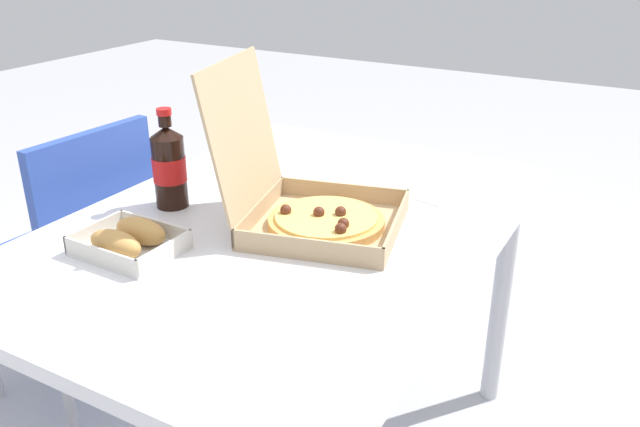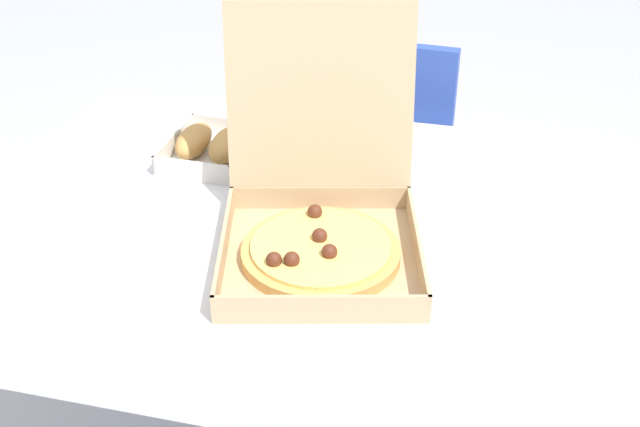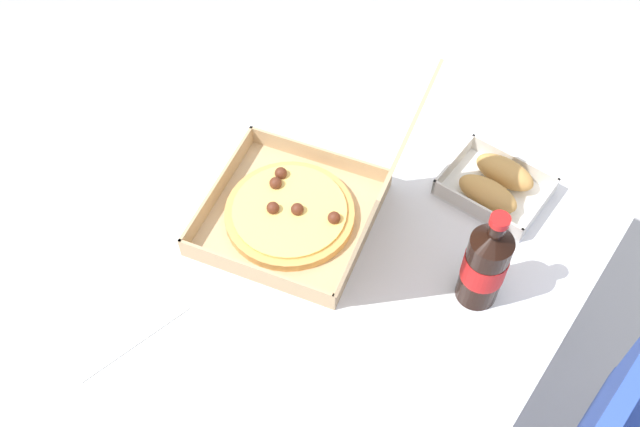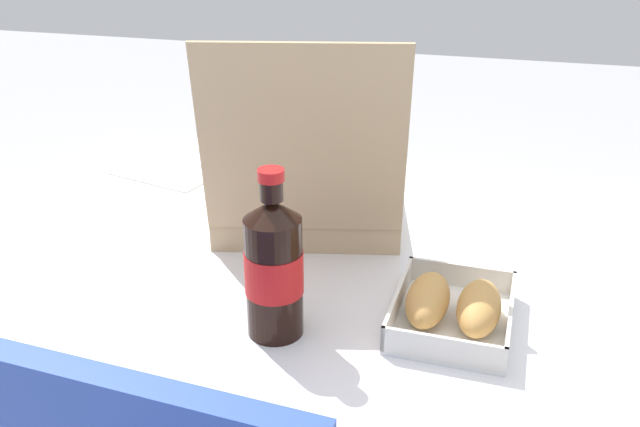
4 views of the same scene
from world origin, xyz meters
name	(u,v)px [view 3 (image 3 of 4)]	position (x,y,z in m)	size (l,w,h in m)	color
ground_plane	(329,393)	(0.00, 0.00, 0.00)	(10.00, 10.00, 0.00)	#B2B2B7
dining_table	(332,264)	(0.00, 0.00, 0.63)	(1.21, 0.86, 0.71)	white
pizza_box_open	(307,208)	(0.00, -0.06, 0.76)	(0.38, 0.42, 0.34)	tan
bread_side_box	(496,185)	(-0.27, 0.19, 0.73)	(0.15, 0.19, 0.06)	white
cola_bottle	(485,264)	(-0.06, 0.27, 0.80)	(0.07, 0.07, 0.22)	black
paper_menu	(114,314)	(0.34, -0.22, 0.71)	(0.21, 0.15, 0.00)	white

